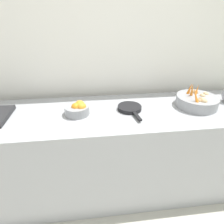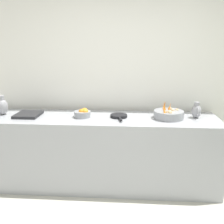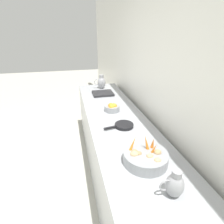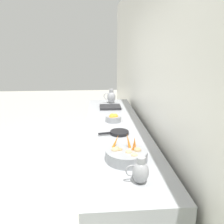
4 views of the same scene
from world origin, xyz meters
name	(u,v)px [view 4 (image 4 of 4)]	position (x,y,z in m)	size (l,w,h in m)	color
tile_wall_left	(168,87)	(-1.95, 0.21, 1.50)	(0.10, 9.06, 3.00)	white
prep_counter	(115,159)	(-1.48, -0.29, 0.46)	(0.73, 3.06, 0.92)	#9EA0A5
vegetable_colander	(126,154)	(-1.49, 0.60, 0.98)	(0.37, 0.37, 0.23)	gray
orange_bowl	(113,118)	(-1.46, -0.47, 0.97)	(0.21, 0.21, 0.12)	gray
metal_pitcher_tall	(111,97)	(-1.52, -1.55, 1.04)	(0.21, 0.15, 0.25)	#939399
metal_pitcher_short	(140,171)	(-1.54, 0.95, 1.01)	(0.17, 0.12, 0.20)	#939399
counter_sink_basin	(110,107)	(-1.47, -1.19, 0.94)	(0.34, 0.30, 0.04)	#232326
skillet_on_counter	(119,133)	(-1.49, -0.02, 0.94)	(0.35, 0.21, 0.03)	black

